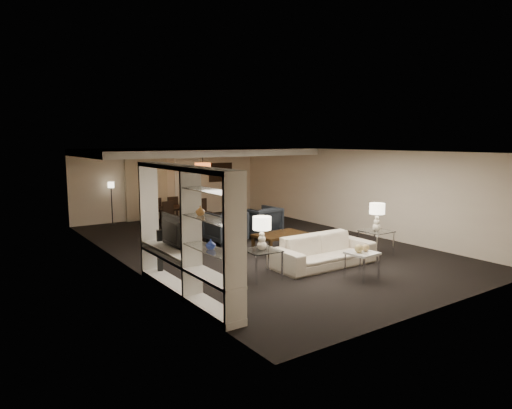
{
  "coord_description": "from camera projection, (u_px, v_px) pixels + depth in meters",
  "views": [
    {
      "loc": [
        -6.73,
        -9.77,
        2.79
      ],
      "look_at": [
        0.0,
        0.0,
        1.1
      ],
      "focal_mm": 32.0,
      "sensor_mm": 36.0,
      "label": 1
    }
  ],
  "objects": [
    {
      "name": "vase_blue",
      "position": [
        211.0,
        244.0,
        7.24
      ],
      "size": [
        0.16,
        0.16,
        0.17
      ],
      "primitive_type": "imported",
      "color": "#263DA7",
      "rests_on": "media_unit"
    },
    {
      "name": "chair_fr",
      "position": [
        187.0,
        207.0,
        16.11
      ],
      "size": [
        0.45,
        0.45,
        0.86
      ],
      "primitive_type": null,
      "rotation": [
        0.0,
        0.0,
        3.0
      ],
      "color": "black",
      "rests_on": "floor"
    },
    {
      "name": "curtains",
      "position": [
        147.0,
        186.0,
        15.88
      ],
      "size": [
        1.5,
        0.12,
        2.4
      ],
      "primitive_type": "cube",
      "color": "beige",
      "rests_on": "wall_back"
    },
    {
      "name": "chair_nr",
      "position": [
        204.0,
        212.0,
        15.05
      ],
      "size": [
        0.41,
        0.41,
        0.86
      ],
      "primitive_type": null,
      "rotation": [
        0.0,
        0.0,
        0.03
      ],
      "color": "black",
      "rests_on": "floor"
    },
    {
      "name": "vase_amber",
      "position": [
        200.0,
        211.0,
        7.44
      ],
      "size": [
        0.15,
        0.15,
        0.16
      ],
      "primitive_type": "imported",
      "color": "#B0753A",
      "rests_on": "media_unit"
    },
    {
      "name": "chair_fm",
      "position": [
        171.0,
        209.0,
        15.77
      ],
      "size": [
        0.4,
        0.4,
        0.86
      ],
      "primitive_type": null,
      "rotation": [
        0.0,
        0.0,
        3.12
      ],
      "color": "black",
      "rests_on": "floor"
    },
    {
      "name": "door",
      "position": [
        188.0,
        187.0,
        16.84
      ],
      "size": [
        0.9,
        0.05,
        2.1
      ],
      "primitive_type": "cube",
      "color": "silver",
      "rests_on": "wall_back"
    },
    {
      "name": "armchair_right",
      "position": [
        261.0,
        222.0,
        13.13
      ],
      "size": [
        1.02,
        1.05,
        0.88
      ],
      "primitive_type": "imported",
      "rotation": [
        0.0,
        0.0,
        3.23
      ],
      "color": "black",
      "rests_on": "floor"
    },
    {
      "name": "floor_speaker",
      "position": [
        160.0,
        253.0,
        9.32
      ],
      "size": [
        0.13,
        0.13,
        0.97
      ],
      "primitive_type": "cube",
      "rotation": [
        0.0,
        0.0,
        -0.29
      ],
      "color": "black",
      "rests_on": "floor"
    },
    {
      "name": "gold_gourd_b",
      "position": [
        366.0,
        248.0,
        9.23
      ],
      "size": [
        0.15,
        0.15,
        0.15
      ],
      "primitive_type": "sphere",
      "color": "tan",
      "rests_on": "marble_table"
    },
    {
      "name": "ceiling",
      "position": [
        256.0,
        151.0,
        11.79
      ],
      "size": [
        7.0,
        11.0,
        0.02
      ],
      "primitive_type": "cube",
      "color": "silver",
      "rests_on": "ground"
    },
    {
      "name": "floor",
      "position": [
        256.0,
        245.0,
        12.14
      ],
      "size": [
        11.0,
        11.0,
        0.0
      ],
      "primitive_type": "plane",
      "color": "black",
      "rests_on": "ground"
    },
    {
      "name": "dining_table",
      "position": [
        179.0,
        215.0,
        15.26
      ],
      "size": [
        1.66,
        0.94,
        0.58
      ],
      "primitive_type": "imported",
      "rotation": [
        0.0,
        0.0,
        -0.02
      ],
      "color": "black",
      "rests_on": "floor"
    },
    {
      "name": "floor_lamp",
      "position": [
        112.0,
        203.0,
        15.04
      ],
      "size": [
        0.27,
        0.27,
        1.41
      ],
      "primitive_type": null,
      "rotation": [
        0.0,
        0.0,
        -0.4
      ],
      "color": "black",
      "rests_on": "floor"
    },
    {
      "name": "armchair_left",
      "position": [
        225.0,
        226.0,
        12.45
      ],
      "size": [
        0.99,
        1.02,
        0.88
      ],
      "primitive_type": "imported",
      "rotation": [
        0.0,
        0.0,
        3.2
      ],
      "color": "black",
      "rests_on": "floor"
    },
    {
      "name": "wall_front",
      "position": [
        446.0,
        234.0,
        7.48
      ],
      "size": [
        7.0,
        0.02,
        2.5
      ],
      "primitive_type": "cube",
      "color": "beige",
      "rests_on": "ground"
    },
    {
      "name": "table_lamp_right",
      "position": [
        377.0,
        217.0,
        10.98
      ],
      "size": [
        0.38,
        0.38,
        0.67
      ],
      "primitive_type": null,
      "rotation": [
        0.0,
        0.0,
        0.02
      ],
      "color": "white",
      "rests_on": "side_table_right"
    },
    {
      "name": "gold_gourd_a",
      "position": [
        359.0,
        249.0,
        9.12
      ],
      "size": [
        0.17,
        0.17,
        0.17
      ],
      "primitive_type": "sphere",
      "color": "tan",
      "rests_on": "marble_table"
    },
    {
      "name": "wall_left",
      "position": [
        125.0,
        210.0,
        10.0
      ],
      "size": [
        0.02,
        11.0,
        2.5
      ],
      "primitive_type": "cube",
      "color": "beige",
      "rests_on": "ground"
    },
    {
      "name": "wall_right",
      "position": [
        350.0,
        191.0,
        13.93
      ],
      "size": [
        0.02,
        11.0,
        2.5
      ],
      "primitive_type": "cube",
      "color": "beige",
      "rests_on": "ground"
    },
    {
      "name": "wall_back",
      "position": [
        170.0,
        183.0,
        16.45
      ],
      "size": [
        7.0,
        0.02,
        2.5
      ],
      "primitive_type": "cube",
      "color": "beige",
      "rests_on": "ground"
    },
    {
      "name": "side_table_left",
      "position": [
        262.0,
        264.0,
        9.16
      ],
      "size": [
        0.7,
        0.7,
        0.61
      ],
      "primitive_type": null,
      "rotation": [
        0.0,
        0.0,
        -0.08
      ],
      "color": "white",
      "rests_on": "floor"
    },
    {
      "name": "painting",
      "position": [
        220.0,
        172.0,
        17.55
      ],
      "size": [
        0.95,
        0.04,
        0.65
      ],
      "primitive_type": "cube",
      "color": "#142D38",
      "rests_on": "wall_back"
    },
    {
      "name": "chair_nl",
      "position": [
        171.0,
        215.0,
        14.38
      ],
      "size": [
        0.41,
        0.41,
        0.86
      ],
      "primitive_type": null,
      "rotation": [
        0.0,
        0.0,
        0.05
      ],
      "color": "black",
      "rests_on": "floor"
    },
    {
      "name": "pendant_light",
      "position": [
        203.0,
        167.0,
        14.89
      ],
      "size": [
        0.52,
        0.52,
        0.24
      ],
      "primitive_type": "cylinder",
      "color": "#D8591E",
      "rests_on": "ceiling_soffit"
    },
    {
      "name": "coffee_table",
      "position": [
        280.0,
        242.0,
        11.43
      ],
      "size": [
        1.35,
        0.84,
        0.47
      ],
      "primitive_type": null,
      "rotation": [
        0.0,
        0.0,
        0.07
      ],
      "color": "black",
      "rests_on": "floor"
    },
    {
      "name": "side_table_right",
      "position": [
        376.0,
        243.0,
        11.07
      ],
      "size": [
        0.65,
        0.65,
        0.61
      ],
      "primitive_type": null,
      "rotation": [
        0.0,
        0.0,
        -0.0
      ],
      "color": "white",
      "rests_on": "floor"
    },
    {
      "name": "marble_table",
      "position": [
        362.0,
        265.0,
        9.23
      ],
      "size": [
        0.58,
        0.58,
        0.54
      ],
      "primitive_type": null,
      "rotation": [
        0.0,
        0.0,
        0.07
      ],
      "color": "white",
      "rests_on": "floor"
    },
    {
      "name": "media_unit",
      "position": [
        185.0,
        233.0,
        8.0
      ],
      "size": [
        0.38,
        3.4,
        2.35
      ],
      "primitive_type": null,
      "color": "white",
      "rests_on": "wall_left"
    },
    {
      "name": "ceiling_soffit",
      "position": [
        194.0,
        152.0,
        14.66
      ],
      "size": [
        7.0,
        4.0,
        0.2
      ],
      "primitive_type": "cube",
      "color": "silver",
      "rests_on": "ceiling"
    },
    {
      "name": "table_lamp_left",
      "position": [
        262.0,
        233.0,
        9.07
      ],
      "size": [
        0.38,
        0.38,
        0.67
      ],
      "primitive_type": null,
      "rotation": [
        0.0,
        0.0,
        -0.02
      ],
      "color": "white",
      "rests_on": "side_table_left"
    },
    {
      "name": "chair_nm",
      "position": [
        188.0,
        213.0,
        14.71
      ],
      "size": [
        0.41,
        0.41,
        0.86
      ],
      "primitive_type": null,
      "rotation": [
        0.0,
        0.0,
        -0.03
      ],
      "color": "black",
      "rests_on": "floor"
    },
    {
      "name": "sofa",
      "position": [
        324.0,
        251.0,
        10.11
      ],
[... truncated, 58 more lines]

